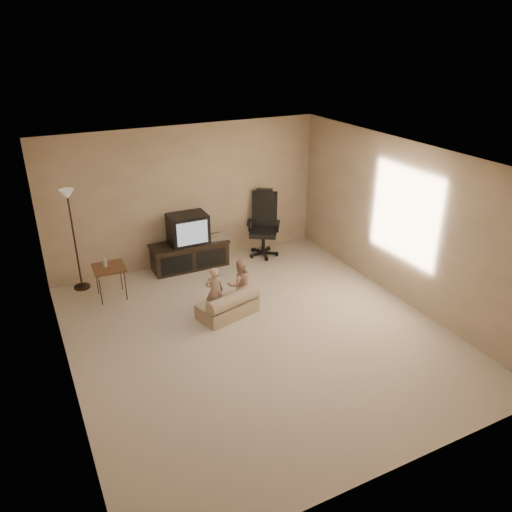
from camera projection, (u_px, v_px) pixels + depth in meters
The scene contains 9 objects.
floor at pixel (257, 334), 7.10m from camera, with size 5.50×5.50×0.00m, color beige.
room_shell at pixel (257, 235), 6.47m from camera, with size 5.50×5.50×5.50m.
tv_stand at pixel (190, 246), 8.91m from camera, with size 1.41×0.54×1.01m.
office_chair at pixel (264, 232), 9.43m from camera, with size 0.79×0.80×1.25m.
side_table at pixel (109, 268), 7.86m from camera, with size 0.50×0.50×0.73m.
floor_lamp at pixel (71, 218), 7.84m from camera, with size 0.27×0.27×1.71m.
child_sofa at pixel (229, 306), 7.47m from camera, with size 0.97×0.70×0.43m.
toddler_left at pixel (214, 291), 7.45m from camera, with size 0.28×0.20×0.77m, color tan.
toddler_right at pixel (240, 284), 7.57m from camera, with size 0.40×0.22×0.83m, color tan.
Camera 1 is at (-2.70, -5.35, 3.96)m, focal length 35.00 mm.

